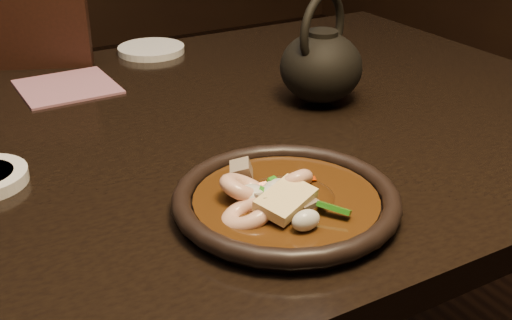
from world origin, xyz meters
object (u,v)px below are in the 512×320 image
table (117,193)px  chair (20,163)px  teapot (321,63)px  plate (286,201)px

table → chair: bearing=95.3°
table → teapot: bearing=-1.7°
chair → teapot: (0.40, -0.57, 0.33)m
chair → plate: chair is taller
plate → teapot: bearing=48.8°
plate → teapot: teapot is taller
chair → plate: bearing=125.2°
plate → chair: bearing=101.5°
plate → teapot: 0.35m
table → chair: 0.59m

